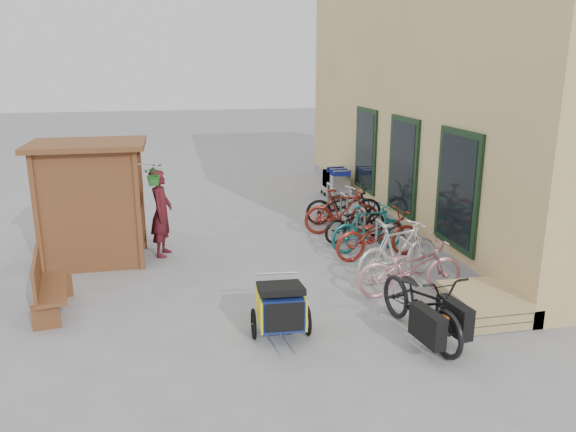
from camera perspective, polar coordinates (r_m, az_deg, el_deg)
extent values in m
plane|color=#959598|center=(9.65, -1.08, -8.21)|extent=(80.00, 80.00, 0.00)
cube|color=#DABE7D|center=(15.51, 20.34, 13.09)|extent=(6.00, 13.00, 7.00)
cube|color=#959598|center=(14.67, 9.40, 0.48)|extent=(0.18, 13.00, 0.30)
cube|color=black|center=(10.76, 16.83, 2.57)|extent=(0.06, 1.50, 2.20)
cube|color=black|center=(10.75, 16.69, 2.56)|extent=(0.02, 1.25, 1.95)
cube|color=black|center=(12.96, 11.60, 4.99)|extent=(0.06, 1.50, 2.20)
cube|color=black|center=(12.95, 11.48, 4.99)|extent=(0.02, 1.25, 1.95)
cube|color=black|center=(15.26, 7.90, 6.67)|extent=(0.06, 1.50, 2.20)
cube|color=black|center=(15.25, 7.79, 6.67)|extent=(0.02, 1.25, 1.95)
cube|color=brown|center=(11.16, -24.20, -0.08)|extent=(0.09, 0.09, 2.30)
cube|color=brown|center=(10.91, -14.94, 0.43)|extent=(0.09, 0.09, 2.30)
cube|color=brown|center=(12.39, -23.00, 1.48)|extent=(0.09, 0.09, 2.30)
cube|color=brown|center=(12.17, -14.67, 1.97)|extent=(0.09, 0.09, 2.30)
cube|color=brown|center=(11.77, -23.42, 0.75)|extent=(0.05, 1.30, 2.30)
cube|color=brown|center=(11.02, -19.60, 0.22)|extent=(1.80, 0.05, 2.30)
cube|color=brown|center=(12.22, -18.89, 1.70)|extent=(1.80, 0.05, 2.30)
cube|color=brown|center=(11.40, -19.76, 6.85)|extent=(2.15, 1.65, 0.10)
cube|color=brown|center=(11.71, -20.09, -0.25)|extent=(1.30, 1.15, 0.04)
cube|color=brown|center=(11.57, -20.36, 2.62)|extent=(1.30, 1.15, 0.04)
cylinder|color=#A5A8AD|center=(10.71, -14.31, 5.15)|extent=(0.36, 0.02, 0.02)
imported|color=#246724|center=(10.74, -13.44, 4.14)|extent=(0.38, 0.33, 0.42)
cylinder|color=#A5A8AD|center=(9.93, 12.39, -5.28)|extent=(0.05, 0.05, 0.84)
cylinder|color=#A5A8AD|center=(10.36, 11.27, -4.34)|extent=(0.05, 0.05, 0.84)
cylinder|color=#A5A8AD|center=(10.01, 11.95, -2.54)|extent=(0.05, 0.50, 0.05)
cylinder|color=#A5A8AD|center=(10.97, 9.85, -3.15)|extent=(0.05, 0.05, 0.84)
cylinder|color=#A5A8AD|center=(11.41, 8.94, -2.38)|extent=(0.05, 0.05, 0.84)
cylinder|color=#A5A8AD|center=(11.07, 9.48, -0.69)|extent=(0.05, 0.50, 0.05)
cylinder|color=#A5A8AD|center=(12.04, 7.77, -1.40)|extent=(0.05, 0.05, 0.84)
cylinder|color=#A5A8AD|center=(12.49, 7.01, -0.76)|extent=(0.05, 0.05, 0.84)
cylinder|color=#A5A8AD|center=(12.16, 7.45, 0.83)|extent=(0.05, 0.50, 0.05)
cylinder|color=#A5A8AD|center=(13.13, 6.03, 0.07)|extent=(0.05, 0.05, 0.84)
cylinder|color=#A5A8AD|center=(13.59, 5.39, 0.61)|extent=(0.05, 0.05, 0.84)
cylinder|color=#A5A8AD|center=(13.26, 5.75, 2.10)|extent=(0.05, 0.50, 0.05)
cylinder|color=#A5A8AD|center=(14.24, 4.56, 1.31)|extent=(0.05, 0.05, 0.84)
cylinder|color=#A5A8AD|center=(14.71, 4.02, 1.77)|extent=(0.05, 0.05, 0.84)
cylinder|color=#A5A8AD|center=(14.38, 4.32, 3.17)|extent=(0.05, 0.50, 0.05)
cube|color=tan|center=(9.44, 19.07, -9.20)|extent=(1.00, 1.20, 0.12)
cube|color=tan|center=(9.38, 19.14, -8.42)|extent=(1.00, 1.20, 0.12)
cube|color=tan|center=(9.33, 19.22, -7.63)|extent=(1.00, 1.20, 0.12)
cube|color=brown|center=(9.67, -22.85, -6.75)|extent=(0.68, 1.55, 0.06)
cube|color=brown|center=(9.62, -24.19, -5.24)|extent=(0.28, 1.48, 0.50)
cube|color=brown|center=(9.22, -23.38, -9.38)|extent=(0.40, 0.12, 0.40)
cube|color=brown|center=(10.30, -22.14, -6.66)|extent=(0.40, 0.12, 0.40)
cube|color=silver|center=(16.18, 5.06, 3.49)|extent=(0.51, 0.79, 0.48)
cube|color=navy|center=(15.75, 5.51, 4.35)|extent=(0.51, 0.04, 0.17)
cylinder|color=silver|center=(15.71, 5.55, 4.56)|extent=(0.54, 0.03, 0.03)
cylinder|color=black|center=(15.93, 4.66, 1.47)|extent=(0.04, 0.11, 0.11)
cube|color=silver|center=(16.49, 4.74, 3.72)|extent=(0.51, 0.79, 0.48)
cube|color=navy|center=(16.05, 5.17, 4.57)|extent=(0.51, 0.04, 0.17)
cylinder|color=silver|center=(16.01, 5.20, 4.77)|extent=(0.54, 0.03, 0.03)
cylinder|color=black|center=(16.24, 4.34, 1.74)|extent=(0.04, 0.11, 0.11)
cube|color=silver|center=(16.79, 4.43, 3.93)|extent=(0.51, 0.79, 0.48)
cube|color=navy|center=(16.36, 4.84, 4.77)|extent=(0.51, 0.04, 0.17)
cylinder|color=silver|center=(16.32, 4.87, 4.98)|extent=(0.54, 0.03, 0.03)
cylinder|color=black|center=(16.54, 4.03, 2.00)|extent=(0.04, 0.11, 0.11)
cube|color=navy|center=(8.20, -0.74, -9.24)|extent=(0.63, 0.81, 0.45)
cube|color=yellow|center=(8.17, -2.94, -9.36)|extent=(0.08, 0.78, 0.45)
cube|color=yellow|center=(8.24, 1.43, -9.11)|extent=(0.08, 0.78, 0.45)
cube|color=black|center=(7.82, -0.34, -10.28)|extent=(0.55, 0.06, 0.42)
cube|color=black|center=(8.13, -0.79, -7.35)|extent=(0.69, 0.78, 0.22)
torus|color=black|center=(8.26, -3.51, -10.88)|extent=(0.08, 0.45, 0.45)
torus|color=black|center=(8.36, 2.01, -10.55)|extent=(0.08, 0.45, 0.45)
cylinder|color=#B7B7BC|center=(7.72, -0.06, -12.86)|extent=(0.07, 0.66, 0.03)
cylinder|color=#B7B7BC|center=(8.45, -1.14, -5.84)|extent=(0.62, 0.07, 0.03)
imported|color=black|center=(8.38, 13.37, -8.48)|extent=(0.98, 2.10, 1.06)
cube|color=black|center=(7.87, 13.98, -10.78)|extent=(0.27, 0.67, 0.45)
cube|color=black|center=(8.21, 16.54, -9.83)|extent=(0.27, 0.67, 0.45)
cube|color=orange|center=(8.02, 15.32, -9.98)|extent=(0.14, 0.20, 0.12)
imported|color=maroon|center=(11.70, -12.74, 0.29)|extent=(0.58, 0.74, 1.79)
imported|color=#CE8593|center=(9.79, 12.31, -5.11)|extent=(1.90, 0.70, 0.99)
imported|color=silver|center=(10.41, 11.15, -3.51)|extent=(1.89, 1.04, 1.09)
imported|color=maroon|center=(11.48, 9.16, -1.89)|extent=(1.97, 0.95, 1.00)
imported|color=#1A6769|center=(11.87, 8.20, -1.21)|extent=(1.75, 0.70, 1.02)
imported|color=black|center=(12.60, 6.87, -0.53)|extent=(1.76, 1.10, 0.87)
imported|color=maroon|center=(13.03, 5.51, 0.47)|extent=(1.80, 0.62, 1.06)
imported|color=black|center=(13.83, 5.67, 1.16)|extent=(1.92, 0.84, 0.98)
imported|color=silver|center=(14.04, 5.33, 1.21)|extent=(1.54, 0.90, 0.89)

